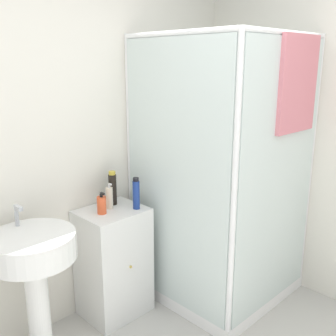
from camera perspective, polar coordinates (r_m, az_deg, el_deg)
name	(u,v)px	position (r m, az deg, el deg)	size (l,w,h in m)	color
wall_back	(39,148)	(2.60, -18.18, 2.72)	(6.40, 0.06, 2.50)	silver
shower_enclosure	(222,233)	(3.07, 7.91, -9.32)	(1.00, 1.03, 1.96)	white
vanity_cabinet	(114,262)	(2.90, -7.91, -13.37)	(0.45, 0.39, 0.79)	silver
sink	(34,264)	(2.42, -18.87, -13.01)	(0.49, 0.49, 0.98)	white
soap_dispenser	(102,205)	(2.67, -9.61, -5.29)	(0.06, 0.06, 0.15)	#E5562D
shampoo_bottle_tall_black	(113,188)	(2.81, -8.04, -2.94)	(0.06, 0.06, 0.24)	black
shampoo_bottle_blue	(136,194)	(2.71, -4.64, -3.74)	(0.05, 0.05, 0.22)	navy
lotion_bottle_white	(109,198)	(2.74, -8.49, -4.28)	(0.05, 0.05, 0.18)	beige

